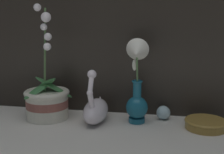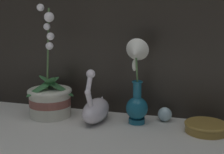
# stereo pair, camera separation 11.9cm
# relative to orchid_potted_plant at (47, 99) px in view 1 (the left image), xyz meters

# --- Properties ---
(ground_plane) EXTENTS (2.80, 2.80, 0.00)m
(ground_plane) POSITION_rel_orchid_potted_plant_xyz_m (0.30, -0.13, -0.08)
(ground_plane) COLOR beige
(orchid_potted_plant) EXTENTS (0.21, 0.21, 0.46)m
(orchid_potted_plant) POSITION_rel_orchid_potted_plant_xyz_m (0.00, 0.00, 0.00)
(orchid_potted_plant) COLOR beige
(orchid_potted_plant) RESTS_ON ground_plane
(swan_figurine) EXTENTS (0.09, 0.20, 0.22)m
(swan_figurine) POSITION_rel_orchid_potted_plant_xyz_m (0.21, -0.01, -0.03)
(swan_figurine) COLOR white
(swan_figurine) RESTS_ON ground_plane
(blue_vase) EXTENTS (0.09, 0.12, 0.33)m
(blue_vase) POSITION_rel_orchid_potted_plant_xyz_m (0.36, 0.00, 0.06)
(blue_vase) COLOR #195B75
(blue_vase) RESTS_ON ground_plane
(glass_sphere) EXTENTS (0.06, 0.06, 0.06)m
(glass_sphere) POSITION_rel_orchid_potted_plant_xyz_m (0.46, 0.07, -0.05)
(glass_sphere) COLOR silver
(glass_sphere) RESTS_ON ground_plane
(amber_dish) EXTENTS (0.15, 0.15, 0.03)m
(amber_dish) POSITION_rel_orchid_potted_plant_xyz_m (0.62, -0.00, -0.06)
(amber_dish) COLOR olive
(amber_dish) RESTS_ON ground_plane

